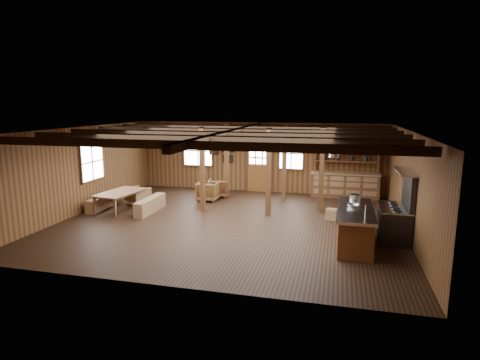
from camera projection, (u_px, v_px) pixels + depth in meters
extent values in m
cube|color=black|center=(230.00, 222.00, 12.16)|extent=(10.00, 9.00, 0.02)
cube|color=black|center=(229.00, 129.00, 11.63)|extent=(10.00, 9.00, 0.02)
cube|color=#503117|center=(82.00, 170.00, 13.08)|extent=(0.02, 9.00, 2.80)
cube|color=#503117|center=(410.00, 185.00, 10.70)|extent=(0.02, 9.00, 2.80)
cube|color=#503117|center=(259.00, 157.00, 16.19)|extent=(10.00, 0.02, 2.80)
cube|color=#503117|center=(166.00, 218.00, 7.59)|extent=(10.00, 0.02, 2.80)
cube|color=black|center=(184.00, 145.00, 8.32)|extent=(9.80, 0.12, 0.18)
cube|color=black|center=(207.00, 139.00, 9.75)|extent=(9.80, 0.12, 0.18)
cube|color=black|center=(224.00, 135.00, 11.18)|extent=(9.80, 0.12, 0.18)
cube|color=black|center=(238.00, 131.00, 12.61)|extent=(9.80, 0.12, 0.18)
cube|color=black|center=(248.00, 128.00, 14.04)|extent=(9.80, 0.12, 0.18)
cube|color=black|center=(256.00, 126.00, 15.28)|extent=(9.80, 0.12, 0.18)
cube|color=black|center=(229.00, 133.00, 11.65)|extent=(0.18, 8.82, 0.18)
cube|color=#4E2716|center=(202.00, 170.00, 13.13)|extent=(0.15, 0.15, 2.80)
cube|color=#4E2716|center=(227.00, 161.00, 15.18)|extent=(0.15, 0.15, 2.80)
cube|color=#4E2716|center=(269.00, 172.00, 12.61)|extent=(0.15, 0.15, 2.80)
cube|color=#4E2716|center=(284.00, 163.00, 14.66)|extent=(0.15, 0.15, 2.80)
cube|color=#4E2716|center=(322.00, 170.00, 13.18)|extent=(0.15, 0.15, 2.80)
cube|color=brown|center=(259.00, 178.00, 16.29)|extent=(0.90, 0.06, 1.10)
cube|color=#4E2716|center=(247.00, 166.00, 16.31)|extent=(0.06, 0.08, 2.10)
cube|color=#4E2716|center=(271.00, 167.00, 16.09)|extent=(0.06, 0.08, 2.10)
cube|color=#4E2716|center=(259.00, 140.00, 16.00)|extent=(1.02, 0.08, 0.06)
cube|color=white|center=(259.00, 154.00, 16.11)|extent=(0.84, 0.02, 0.90)
cube|color=white|center=(198.00, 151.00, 16.72)|extent=(1.20, 0.02, 1.20)
cube|color=#4E2716|center=(198.00, 151.00, 16.72)|extent=(1.32, 0.06, 1.32)
cube|color=white|center=(291.00, 153.00, 15.80)|extent=(0.90, 0.02, 1.20)
cube|color=#4E2716|center=(291.00, 153.00, 15.80)|extent=(1.02, 0.06, 1.32)
cube|color=white|center=(92.00, 162.00, 13.51)|extent=(0.02, 1.20, 1.20)
cube|color=#4E2716|center=(92.00, 162.00, 13.51)|extent=(0.14, 1.24, 1.32)
cube|color=beige|center=(228.00, 147.00, 16.38)|extent=(0.50, 0.03, 0.40)
cube|color=black|center=(228.00, 147.00, 16.37)|extent=(0.55, 0.02, 0.45)
cube|color=beige|center=(214.00, 149.00, 16.54)|extent=(0.35, 0.03, 0.45)
cube|color=black|center=(214.00, 149.00, 16.53)|extent=(0.40, 0.02, 0.50)
cube|color=beige|center=(228.00, 159.00, 16.47)|extent=(0.40, 0.03, 0.30)
cube|color=black|center=(228.00, 159.00, 16.46)|extent=(0.45, 0.02, 0.35)
cube|color=brown|center=(345.00, 186.00, 15.27)|extent=(2.50, 0.55, 0.90)
cube|color=brown|center=(345.00, 174.00, 15.16)|extent=(2.55, 0.60, 0.06)
cube|color=brown|center=(346.00, 161.00, 15.14)|extent=(2.30, 0.35, 0.04)
cube|color=brown|center=(347.00, 152.00, 15.07)|extent=(2.30, 0.35, 0.04)
cube|color=brown|center=(347.00, 143.00, 15.01)|extent=(2.30, 0.35, 0.04)
cube|color=brown|center=(316.00, 151.00, 15.34)|extent=(0.04, 0.35, 1.40)
cube|color=brown|center=(379.00, 153.00, 14.80)|extent=(0.04, 0.35, 1.40)
cylinder|color=#2D2D2F|center=(136.00, 135.00, 12.39)|extent=(0.02, 0.02, 0.45)
cone|color=white|center=(136.00, 146.00, 12.45)|extent=(0.36, 0.36, 0.22)
cylinder|color=#2D2D2F|center=(203.00, 132.00, 13.94)|extent=(0.02, 0.02, 0.45)
cone|color=white|center=(203.00, 141.00, 14.00)|extent=(0.36, 0.36, 0.22)
cylinder|color=#2D2D2F|center=(336.00, 139.00, 11.25)|extent=(0.04, 3.00, 0.04)
cylinder|color=#2D2D2F|center=(335.00, 148.00, 9.98)|extent=(0.01, 0.01, 0.20)
cylinder|color=silver|center=(334.00, 155.00, 10.01)|extent=(0.26, 0.26, 0.14)
cylinder|color=#2D2D2F|center=(337.00, 145.00, 10.48)|extent=(0.01, 0.01, 0.17)
cylinder|color=#2D2D2F|center=(337.00, 151.00, 10.51)|extent=(0.24, 0.24, 0.14)
cylinder|color=#2D2D2F|center=(338.00, 143.00, 10.99)|extent=(0.01, 0.01, 0.18)
cylinder|color=silver|center=(338.00, 149.00, 11.02)|extent=(0.27, 0.27, 0.14)
cylinder|color=#2D2D2F|center=(337.00, 144.00, 11.52)|extent=(0.01, 0.01, 0.30)
cylinder|color=#2D2D2F|center=(337.00, 151.00, 11.56)|extent=(0.19, 0.19, 0.14)
cylinder|color=#2D2D2F|center=(338.00, 140.00, 12.02)|extent=(0.01, 0.01, 0.16)
cylinder|color=silver|center=(338.00, 144.00, 12.05)|extent=(0.24, 0.24, 0.14)
cylinder|color=#2D2D2F|center=(335.00, 138.00, 12.56)|extent=(0.01, 0.01, 0.19)
cylinder|color=#2D2D2F|center=(335.00, 144.00, 12.59)|extent=(0.23, 0.23, 0.14)
cube|color=brown|center=(354.00, 228.00, 10.12)|extent=(0.80, 2.40, 0.86)
cube|color=silver|center=(355.00, 210.00, 10.04)|extent=(0.88, 2.50, 0.08)
cylinder|color=#2D2D2F|center=(356.00, 217.00, 9.46)|extent=(0.44, 0.44, 0.06)
cylinder|color=silver|center=(365.00, 211.00, 9.39)|extent=(0.03, 0.03, 0.30)
cube|color=brown|center=(332.00, 214.00, 12.36)|extent=(0.44, 0.36, 0.34)
cube|color=#2D2D2F|center=(393.00, 224.00, 10.55)|extent=(0.75, 1.40, 0.84)
cube|color=silver|center=(394.00, 207.00, 10.46)|extent=(0.77, 1.42, 0.04)
cube|color=#2D2D2F|center=(409.00, 190.00, 10.29)|extent=(0.12, 1.40, 0.94)
cube|color=silver|center=(405.00, 171.00, 10.24)|extent=(0.40, 1.50, 0.05)
imported|color=#8D5C40|center=(122.00, 201.00, 13.47)|extent=(1.22, 1.90, 0.63)
cube|color=brown|center=(102.00, 202.00, 13.67)|extent=(0.29, 1.56, 0.43)
cube|color=brown|center=(150.00, 205.00, 13.24)|extent=(0.32, 1.72, 0.47)
imported|color=brown|center=(208.00, 191.00, 14.79)|extent=(0.76, 0.78, 0.70)
imported|color=brown|center=(218.00, 188.00, 15.41)|extent=(0.86, 0.88, 0.68)
imported|color=#997045|center=(138.00, 196.00, 14.16)|extent=(0.92, 0.93, 0.65)
cylinder|color=silver|center=(355.00, 198.00, 10.86)|extent=(0.29, 0.29, 0.17)
imported|color=silver|center=(353.00, 206.00, 10.21)|extent=(0.34, 0.34, 0.07)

